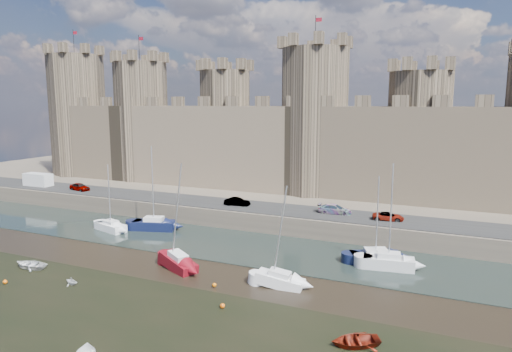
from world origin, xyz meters
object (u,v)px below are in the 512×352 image
(sailboat_2, at_px, (389,261))
(sailboat_5, at_px, (280,279))
(sailboat_1, at_px, (154,224))
(sailboat_3, at_px, (376,256))
(sailboat_4, at_px, (178,262))
(car_2, at_px, (335,209))
(car_0, at_px, (80,187))
(car_1, at_px, (237,202))
(sailboat_0, at_px, (111,226))
(van, at_px, (38,180))
(car_3, at_px, (388,217))

(sailboat_2, distance_m, sailboat_5, 12.31)
(sailboat_1, distance_m, sailboat_3, 29.46)
(sailboat_3, distance_m, sailboat_4, 21.02)
(car_2, bearing_deg, sailboat_5, 175.75)
(car_0, bearing_deg, car_1, -79.41)
(car_1, distance_m, car_2, 13.92)
(sailboat_1, height_order, sailboat_3, sailboat_1)
(sailboat_0, bearing_deg, car_0, 161.78)
(car_1, relative_size, sailboat_5, 0.38)
(van, xyz_separation_m, sailboat_5, (52.73, -18.90, -2.93))
(car_1, distance_m, van, 39.00)
(car_2, height_order, sailboat_5, sailboat_5)
(car_1, height_order, car_3, car_1)
(sailboat_4, distance_m, sailboat_5, 11.19)
(car_3, distance_m, sailboat_3, 9.21)
(van, relative_size, sailboat_1, 0.46)
(car_2, xyz_separation_m, sailboat_0, (-27.53, -11.64, -2.41))
(car_2, xyz_separation_m, van, (-52.88, -1.08, 0.50))
(car_1, height_order, sailboat_5, sailboat_5)
(car_1, height_order, van, van)
(sailboat_0, bearing_deg, sailboat_2, 15.98)
(sailboat_0, distance_m, sailboat_4, 18.23)
(car_0, bearing_deg, sailboat_4, -110.66)
(car_2, relative_size, car_3, 1.14)
(sailboat_2, relative_size, sailboat_4, 0.99)
(sailboat_0, bearing_deg, sailboat_5, -1.56)
(sailboat_4, height_order, sailboat_5, sailboat_4)
(sailboat_2, height_order, sailboat_4, sailboat_4)
(car_2, height_order, van, van)
(car_3, relative_size, sailboat_2, 0.35)
(car_2, bearing_deg, sailboat_0, 109.10)
(car_0, relative_size, sailboat_2, 0.36)
(sailboat_0, bearing_deg, sailboat_1, 43.42)
(car_0, xyz_separation_m, sailboat_5, (42.86, -18.61, -2.46))
(car_2, distance_m, sailboat_3, 12.20)
(car_1, distance_m, sailboat_0, 17.47)
(car_2, xyz_separation_m, sailboat_4, (-11.34, -20.03, -2.34))
(sailboat_2, bearing_deg, sailboat_0, 172.04)
(car_1, relative_size, sailboat_3, 0.39)
(car_0, xyz_separation_m, van, (-9.88, 0.29, 0.47))
(car_1, distance_m, sailboat_2, 24.77)
(car_0, xyz_separation_m, sailboat_3, (49.99, -8.35, -2.43))
(car_2, distance_m, sailboat_1, 24.29)
(car_1, xyz_separation_m, sailboat_5, (13.74, -18.99, -2.40))
(sailboat_5, bearing_deg, car_2, 85.88)
(van, relative_size, sailboat_4, 0.47)
(car_0, height_order, sailboat_4, sailboat_4)
(car_0, distance_m, sailboat_5, 46.79)
(car_1, height_order, car_2, car_2)
(car_3, distance_m, sailboat_4, 26.65)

